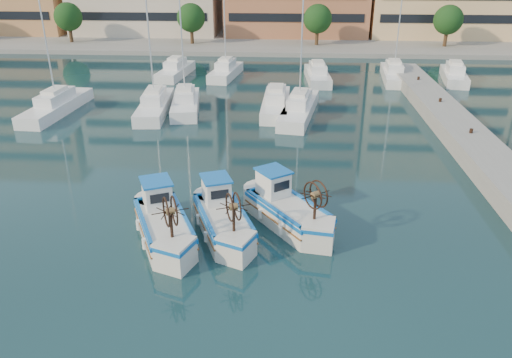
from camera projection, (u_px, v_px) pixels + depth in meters
name	position (u px, v px, depth m)	size (l,w,h in m)	color
ground	(280.00, 249.00, 23.43)	(300.00, 300.00, 0.00)	#1A3F44
quay	(502.00, 176.00, 29.66)	(3.00, 60.00, 1.20)	gray
yacht_marina	(258.00, 89.00, 48.59)	(40.92, 24.09, 11.50)	white
fishing_boat_a	(163.00, 222.00, 23.97)	(4.00, 5.41, 3.26)	silver
fishing_boat_b	(223.00, 217.00, 24.49)	(3.67, 5.23, 3.15)	silver
fishing_boat_c	(286.00, 208.00, 25.26)	(4.64, 5.25, 3.25)	silver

